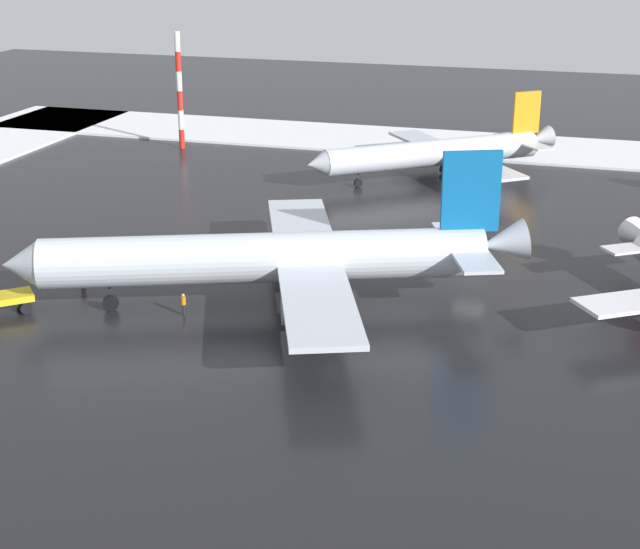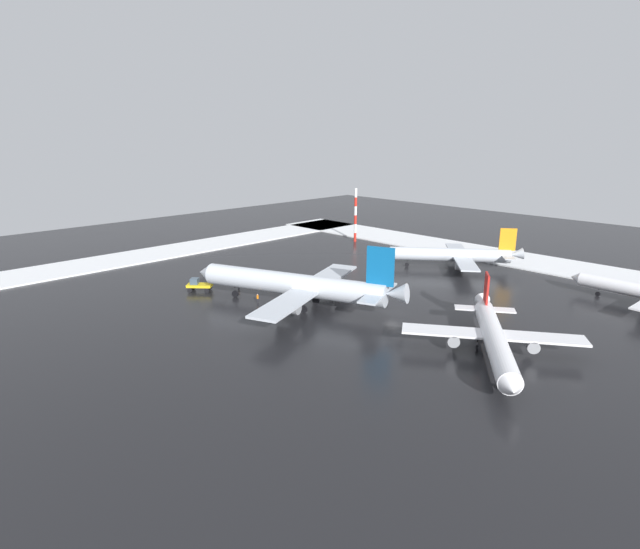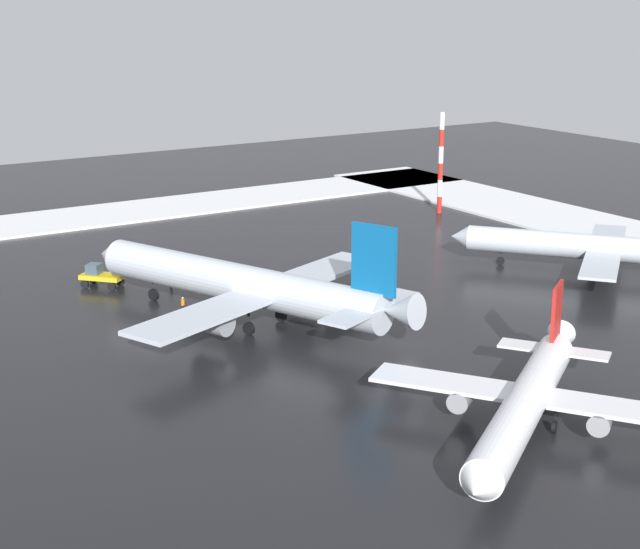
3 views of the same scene
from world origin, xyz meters
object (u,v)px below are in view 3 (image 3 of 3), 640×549
antenna_mast (441,163)px  pushback_tug (100,275)px  airplane_parked_starboard (246,285)px  ground_crew_near_tug (171,275)px  airplane_far_rear (527,401)px  ground_crew_by_nose_gear (183,304)px  airplane_foreground_jet (588,247)px

antenna_mast → pushback_tug: bearing=100.0°
airplane_parked_starboard → pushback_tug: (19.55, 7.48, -2.60)m
ground_crew_near_tug → airplane_far_rear: bearing=84.8°
pushback_tug → antenna_mast: bearing=-122.2°
pushback_tug → ground_crew_by_nose_gear: pushback_tug is taller
pushback_tug → ground_crew_near_tug: pushback_tug is taller
airplane_parked_starboard → ground_crew_near_tug: bearing=-19.5°
airplane_far_rear → airplane_foreground_jet: 46.64m
ground_crew_by_nose_gear → pushback_tug: bearing=-4.4°
airplane_foreground_jet → ground_crew_by_nose_gear: (11.01, 45.42, -2.05)m
pushback_tug → ground_crew_near_tug: 7.62m
ground_crew_by_nose_gear → ground_crew_near_tug: (10.29, -3.30, 0.00)m
airplane_parked_starboard → ground_crew_by_nose_gear: airplane_parked_starboard is taller
airplane_far_rear → antenna_mast: size_ratio=1.72×
airplane_foreground_jet → airplane_parked_starboard: bearing=44.7°
airplane_foreground_jet → pushback_tug: size_ratio=5.27×
airplane_parked_starboard → airplane_far_rear: (-33.35, -4.59, -1.04)m
airplane_parked_starboard → airplane_foreground_jet: 41.85m
ground_crew_by_nose_gear → airplane_parked_starboard: bearing=-167.1°
airplane_far_rear → ground_crew_near_tug: 50.03m
airplane_foreground_jet → pushback_tug: airplane_foreground_jet is taller
airplane_far_rear → airplane_foreground_jet: size_ratio=0.98×
airplane_far_rear → ground_crew_by_nose_gear: 40.38m
ground_crew_by_nose_gear → antenna_mast: (23.15, -51.65, 6.35)m
airplane_parked_starboard → antenna_mast: bearing=-80.0°
airplane_far_rear → pushback_tug: airplane_far_rear is taller
airplane_foreground_jet → ground_crew_near_tug: size_ratio=15.05×
airplane_far_rear → ground_crew_near_tug: airplane_far_rear is taller
airplane_foreground_jet → ground_crew_near_tug: bearing=24.7°
airplane_parked_starboard → airplane_foreground_jet: (-4.91, -41.55, -0.86)m
airplane_parked_starboard → ground_crew_near_tug: size_ratio=22.20×
antenna_mast → airplane_foreground_jet: bearing=169.7°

